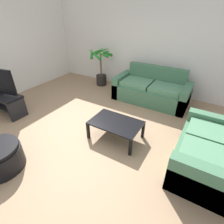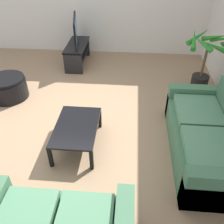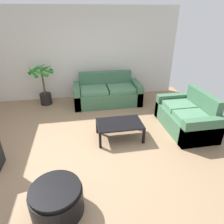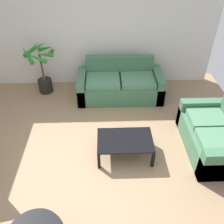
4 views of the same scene
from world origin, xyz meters
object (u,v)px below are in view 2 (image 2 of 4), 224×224
couch_main (207,138)px  ottoman (8,88)px  coffee_table (77,128)px  tv (76,30)px  potted_palm (204,64)px  tv_stand (77,51)px

couch_main → ottoman: couch_main is taller
coffee_table → ottoman: 2.03m
tv → coffee_table: (2.82, 0.55, -0.50)m
potted_palm → ottoman: (0.59, -3.79, -0.38)m
couch_main → tv_stand: (-2.85, -2.46, 0.03)m
tv_stand → potted_palm: potted_palm is taller
tv_stand → ottoman: size_ratio=1.52×
couch_main → tv: (-2.85, -2.46, 0.53)m
tv_stand → potted_palm: bearing=69.7°
couch_main → coffee_table: bearing=-90.8°
potted_palm → tv: bearing=-110.3°
tv → potted_palm: (1.01, 2.72, -0.24)m
ottoman → coffee_table: bearing=52.9°
tv_stand → ottoman: tv_stand is taller
tv_stand → coffee_table: 2.88m
coffee_table → couch_main: bearing=89.2°
tv_stand → tv: (-0.00, 0.00, 0.51)m
couch_main → potted_palm: potted_palm is taller
couch_main → tv: tv is taller
coffee_table → potted_palm: 2.84m
couch_main → ottoman: (-1.25, -3.53, -0.09)m
coffee_table → potted_palm: potted_palm is taller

